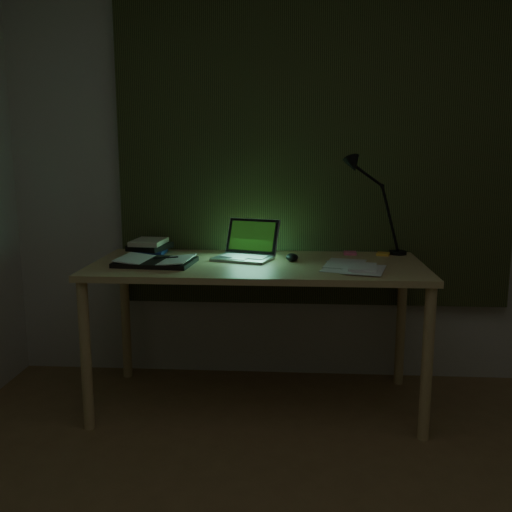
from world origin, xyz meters
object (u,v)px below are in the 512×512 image
Objects in this scene: loose_papers at (353,267)px; desk_lamp at (400,208)px; book_stack at (150,246)px; laptop at (243,240)px; open_textbook at (156,261)px; desk at (258,335)px.

desk_lamp is at bearing 54.70° from loose_papers.
desk_lamp is at bearing 3.32° from book_stack.
loose_papers is at bearing -1.49° from laptop.
laptop is 0.87m from desk_lamp.
book_stack is 0.68× the size of loose_papers.
desk is at bearing 13.02° from open_textbook.
open_textbook reaches higher than loose_papers.
laptop is 0.54m from book_stack.
open_textbook is at bearing -172.45° from desk.
desk_lamp is at bearing 21.25° from desk.
desk is 7.74× the size of book_stack.
loose_papers is 0.62× the size of desk_lamp.
open_textbook is at bearing 177.51° from loose_papers.
laptop reaches higher than open_textbook.
desk is 1.03m from desk_lamp.
book_stack is at bearing 163.25° from loose_papers.
book_stack is 1.12m from loose_papers.
laptop reaches higher than loose_papers.
book_stack is 0.42× the size of desk_lamp.
book_stack is at bearing 160.60° from desk.
desk_lamp is (0.75, 0.29, 0.64)m from desk.
open_textbook is at bearing -70.50° from book_stack.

